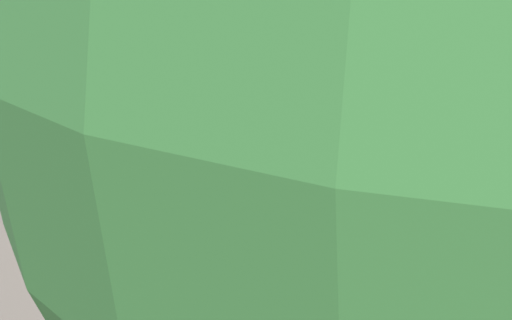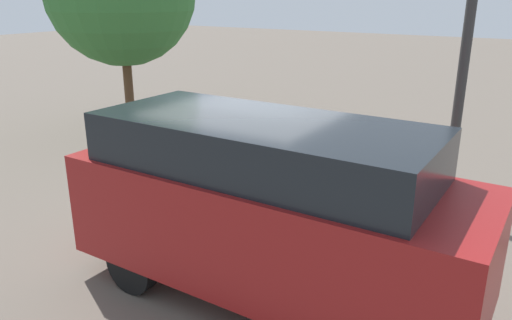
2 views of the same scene
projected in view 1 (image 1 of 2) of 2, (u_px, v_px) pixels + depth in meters
ground_plane at (304, 255)px, 9.92m from camera, size 80.00×80.00×0.00m
parking_meter_near at (300, 197)px, 9.11m from camera, size 0.21×0.12×1.33m
parking_meter_far at (117, 106)px, 13.42m from camera, size 0.21×0.12×1.45m
lamp_post at (48, 82)px, 10.06m from camera, size 0.44×0.44×6.28m
parked_van at (342, 132)px, 11.17m from camera, size 4.84×1.82×2.22m
fire_hydrant at (115, 146)px, 13.49m from camera, size 0.19×0.19×0.79m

